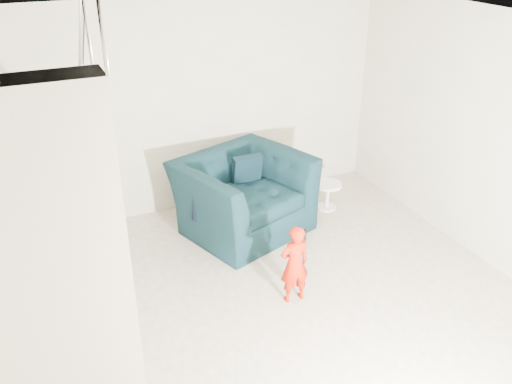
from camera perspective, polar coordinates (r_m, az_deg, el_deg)
floor at (r=5.32m, az=3.89°, el=-13.95°), size 5.50×5.50×0.00m
ceiling at (r=4.10m, az=5.10°, el=15.90°), size 5.50×5.50×0.00m
back_wall at (r=6.90m, az=-6.46°, el=8.84°), size 5.00×0.00×5.00m
armchair at (r=6.57m, az=-1.33°, el=-0.35°), size 1.77×1.66×0.93m
toddler at (r=5.40m, az=4.07°, el=-7.58°), size 0.31×0.21×0.85m
side_table at (r=7.20m, az=7.54°, el=0.06°), size 0.37×0.37×0.37m
staircase at (r=4.80m, az=-20.92°, el=-6.93°), size 1.02×3.03×3.62m
cushion at (r=6.68m, az=-0.95°, el=2.48°), size 0.36×0.17×0.36m
throw at (r=6.37m, az=-7.07°, el=-0.25°), size 0.04×0.45×0.50m
phone at (r=5.26m, az=5.17°, el=-4.51°), size 0.03×0.05×0.10m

